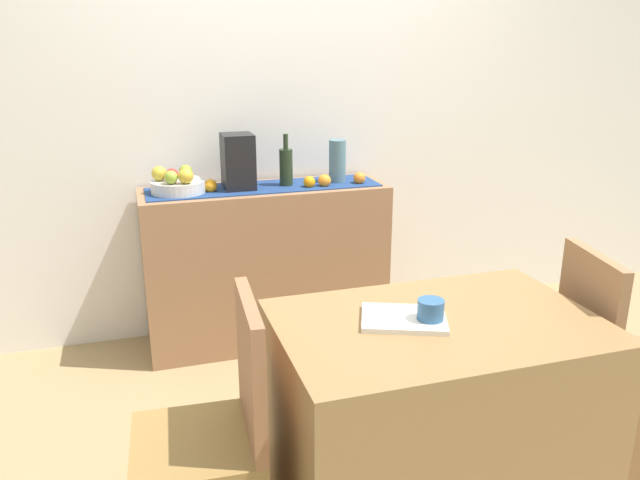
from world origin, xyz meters
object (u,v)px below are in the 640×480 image
at_px(coffee_maker, 238,162).
at_px(sideboard_console, 267,265).
at_px(coffee_cup, 430,312).
at_px(wine_bottle, 286,166).
at_px(chair_by_corner, 615,403).
at_px(open_book, 404,319).
at_px(ceramic_vase, 337,161).
at_px(dining_table, 433,416).
at_px(fruit_bowl, 179,186).

bearing_deg(coffee_maker, sideboard_console, 0.00).
bearing_deg(coffee_cup, sideboard_console, 98.32).
height_order(wine_bottle, chair_by_corner, wine_bottle).
bearing_deg(chair_by_corner, coffee_cup, -178.80).
xyz_separation_m(sideboard_console, open_book, (0.15, -1.47, 0.31)).
bearing_deg(coffee_cup, coffee_maker, 103.29).
bearing_deg(sideboard_console, wine_bottle, 0.00).
xyz_separation_m(coffee_maker, open_book, (0.29, -1.47, -0.29)).
distance_m(coffee_maker, ceramic_vase, 0.55).
xyz_separation_m(ceramic_vase, coffee_cup, (-0.19, -1.52, -0.22)).
xyz_separation_m(wine_bottle, coffee_maker, (-0.26, 0.00, 0.04)).
xyz_separation_m(ceramic_vase, chair_by_corner, (0.66, -1.50, -0.74)).
bearing_deg(dining_table, wine_bottle, 95.32).
bearing_deg(ceramic_vase, dining_table, -95.74).
distance_m(fruit_bowl, chair_by_corner, 2.24).
relative_size(ceramic_vase, chair_by_corner, 0.26).
xyz_separation_m(sideboard_console, dining_table, (0.26, -1.50, -0.07)).
relative_size(wine_bottle, coffee_maker, 0.96).
relative_size(dining_table, open_book, 3.89).
xyz_separation_m(fruit_bowl, wine_bottle, (0.57, 0.00, 0.07)).
height_order(fruit_bowl, chair_by_corner, fruit_bowl).
bearing_deg(sideboard_console, coffee_maker, 180.00).
bearing_deg(ceramic_vase, open_book, -100.21).
relative_size(ceramic_vase, coffee_cup, 2.68).
bearing_deg(fruit_bowl, coffee_cup, -66.12).
bearing_deg(coffee_maker, wine_bottle, 0.00).
bearing_deg(fruit_bowl, sideboard_console, 0.00).
xyz_separation_m(open_book, chair_by_corner, (0.92, -0.03, -0.48)).
relative_size(sideboard_console, ceramic_vase, 5.57).
bearing_deg(dining_table, ceramic_vase, 84.26).
distance_m(ceramic_vase, coffee_cup, 1.55).
bearing_deg(open_book, wine_bottle, 113.04).
relative_size(fruit_bowl, wine_bottle, 0.99).
height_order(wine_bottle, ceramic_vase, wine_bottle).
height_order(fruit_bowl, wine_bottle, wine_bottle).
height_order(coffee_maker, dining_table, coffee_maker).
relative_size(fruit_bowl, open_book, 1.00).
bearing_deg(ceramic_vase, wine_bottle, 180.00).
height_order(sideboard_console, coffee_cup, sideboard_console).
distance_m(sideboard_console, wine_bottle, 0.56).
bearing_deg(fruit_bowl, open_book, -67.89).
distance_m(wine_bottle, ceramic_vase, 0.29).
xyz_separation_m(coffee_maker, chair_by_corner, (1.21, -1.50, -0.77)).
bearing_deg(dining_table, sideboard_console, 99.89).
height_order(ceramic_vase, chair_by_corner, ceramic_vase).
bearing_deg(wine_bottle, coffee_maker, 180.00).
height_order(fruit_bowl, ceramic_vase, ceramic_vase).
distance_m(wine_bottle, coffee_maker, 0.26).
xyz_separation_m(dining_table, open_book, (-0.11, 0.03, 0.38)).
relative_size(sideboard_console, coffee_maker, 4.51).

